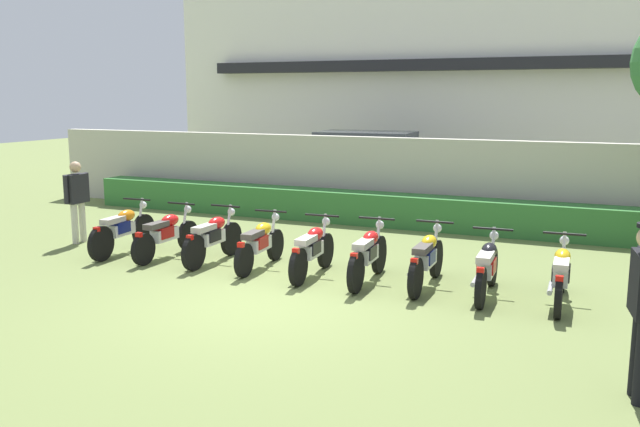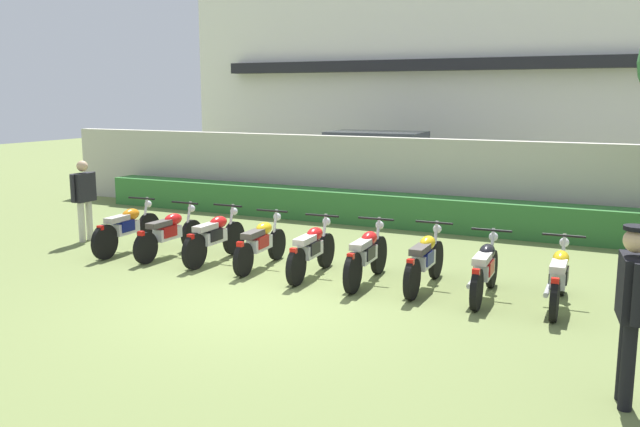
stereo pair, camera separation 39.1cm
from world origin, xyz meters
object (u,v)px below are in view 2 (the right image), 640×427
motorcycle_in_row_2 (214,237)px  motorcycle_in_row_7 (485,269)px  motorcycle_in_row_0 (127,228)px  motorcycle_in_row_6 (425,260)px  officer_0 (631,300)px  parked_car (381,165)px  motorcycle_in_row_4 (311,249)px  inspector_person (84,194)px  motorcycle_in_row_8 (559,277)px  motorcycle_in_row_5 (366,255)px  motorcycle_in_row_3 (260,243)px  motorcycle_in_row_1 (169,233)px

motorcycle_in_row_2 → motorcycle_in_row_7: bearing=-91.4°
motorcycle_in_row_0 → motorcycle_in_row_7: 6.72m
motorcycle_in_row_6 → officer_0: bearing=-136.9°
parked_car → motorcycle_in_row_4: 8.88m
motorcycle_in_row_2 → parked_car: bearing=0.5°
motorcycle_in_row_0 → motorcycle_in_row_7: size_ratio=1.05×
inspector_person → parked_car: bearing=68.2°
parked_car → motorcycle_in_row_8: bearing=-58.1°
motorcycle_in_row_5 → motorcycle_in_row_6: bearing=-85.9°
motorcycle_in_row_8 → motorcycle_in_row_6: bearing=85.0°
motorcycle_in_row_3 → inspector_person: size_ratio=1.10×
parked_car → inspector_person: 8.82m
inspector_person → motorcycle_in_row_7: bearing=-3.0°
motorcycle_in_row_0 → parked_car: bearing=-15.3°
motorcycle_in_row_3 → motorcycle_in_row_4: motorcycle_in_row_4 is taller
motorcycle_in_row_3 → inspector_person: (-4.31, 0.32, 0.53)m
motorcycle_in_row_0 → motorcycle_in_row_1: motorcycle_in_row_0 is taller
parked_car → officer_0: bearing=-61.8°
motorcycle_in_row_5 → officer_0: (3.83, -2.89, 0.59)m
motorcycle_in_row_0 → inspector_person: bearing=71.4°
motorcycle_in_row_1 → motorcycle_in_row_7: bearing=-90.6°
motorcycle_in_row_0 → motorcycle_in_row_6: bearing=-92.3°
motorcycle_in_row_3 → motorcycle_in_row_5: bearing=-96.2°
motorcycle_in_row_1 → motorcycle_in_row_3: (1.96, -0.02, -0.00)m
motorcycle_in_row_4 → motorcycle_in_row_5: motorcycle_in_row_5 is taller
motorcycle_in_row_0 → motorcycle_in_row_4: size_ratio=1.06×
motorcycle_in_row_3 → motorcycle_in_row_5: motorcycle_in_row_5 is taller
inspector_person → motorcycle_in_row_3: bearing=-4.3°
motorcycle_in_row_1 → inspector_person: size_ratio=1.15×
parked_car → motorcycle_in_row_7: 9.91m
motorcycle_in_row_4 → inspector_person: bearing=82.3°
inspector_person → officer_0: size_ratio=0.93×
motorcycle_in_row_0 → motorcycle_in_row_8: 7.74m
motorcycle_in_row_7 → inspector_person: (-8.16, 0.43, 0.52)m
motorcycle_in_row_0 → motorcycle_in_row_3: motorcycle_in_row_0 is taller
motorcycle_in_row_0 → officer_0: bearing=-111.7°
motorcycle_in_row_2 → motorcycle_in_row_8: 5.83m
motorcycle_in_row_3 → officer_0: bearing=-120.5°
motorcycle_in_row_7 → parked_car: bearing=27.2°
motorcycle_in_row_3 → motorcycle_in_row_8: size_ratio=0.95×
officer_0 → motorcycle_in_row_4: bearing=-39.9°
motorcycle_in_row_3 → motorcycle_in_row_8: (4.87, -0.08, 0.01)m
motorcycle_in_row_4 → officer_0: 5.62m
motorcycle_in_row_3 → motorcycle_in_row_8: motorcycle_in_row_8 is taller
motorcycle_in_row_2 → motorcycle_in_row_6: motorcycle_in_row_2 is taller
parked_car → motorcycle_in_row_0: parked_car is taller
inspector_person → motorcycle_in_row_1: bearing=-7.5°
motorcycle_in_row_3 → motorcycle_in_row_7: (3.85, -0.10, 0.01)m
parked_car → inspector_person: (-3.28, -8.19, 0.03)m
motorcycle_in_row_5 → motorcycle_in_row_7: motorcycle_in_row_5 is taller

